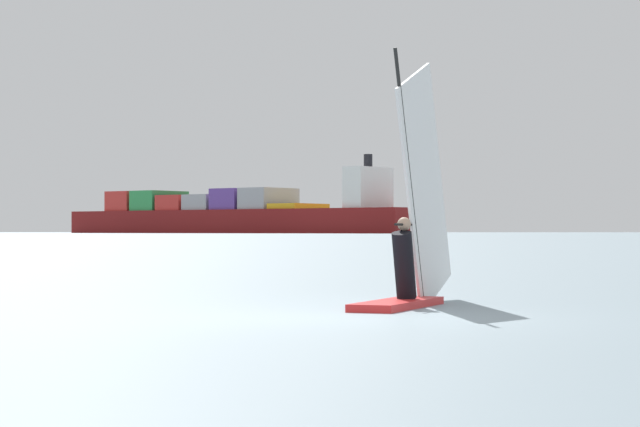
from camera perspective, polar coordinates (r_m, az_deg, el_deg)
The scene contains 4 objects.
ground_plane at distance 17.64m, azimuth 1.68°, elevation -4.72°, with size 4000.00×4000.00×0.00m, color gray.
windsurfer at distance 20.71m, azimuth 4.18°, elevation -1.00°, with size 2.17×4.12×4.29m.
cargo_ship at distance 632.73m, azimuth -3.89°, elevation -0.05°, with size 179.74×160.58×36.32m.
distant_headland at distance 1480.29m, azimuth 3.51°, elevation -0.34°, with size 1029.44×450.00×24.90m, color #4C564C.
Camera 1 is at (-1.40, -17.54, 1.21)m, focal length 71.25 mm.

